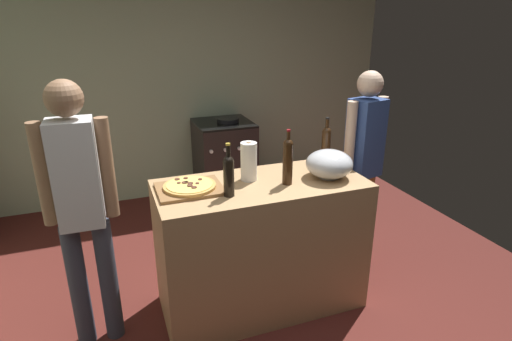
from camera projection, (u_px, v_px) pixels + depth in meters
The scene contains 13 objects.
ground_plane at pixel (224, 253), 3.65m from camera, with size 4.70×3.48×0.02m, color #511E19.
kitchen_wall_rear at pixel (182, 78), 4.50m from camera, with size 4.70×0.10×2.60m, color #99A889.
counter at pixel (261, 245), 2.85m from camera, with size 1.37×0.62×0.93m, color tan.
cutting_board at pixel (190, 189), 2.57m from camera, with size 0.40×0.32×0.02m, color olive.
pizza at pixel (190, 186), 2.57m from camera, with size 0.32×0.32×0.03m.
mixing_bowl at pixel (329, 164), 2.75m from camera, with size 0.31×0.31×0.19m.
paper_towel_roll at pixel (249, 162), 2.70m from camera, with size 0.11×0.11×0.26m.
wine_bottle_green at pixel (326, 143), 3.00m from camera, with size 0.07×0.07×0.34m.
wine_bottle_dark at pixel (288, 160), 2.62m from camera, with size 0.06×0.06×0.36m.
wine_bottle_amber at pixel (229, 174), 2.45m from camera, with size 0.07×0.07×0.33m.
stove at pixel (224, 161), 4.56m from camera, with size 0.58×0.62×0.92m.
person_in_stripes at pixel (81, 202), 2.35m from camera, with size 0.41×0.21×1.64m.
person_in_red at pixel (363, 159), 3.19m from camera, with size 0.39×0.25×1.57m.
Camera 1 is at (-0.84, -1.63, 1.94)m, focal length 29.29 mm.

